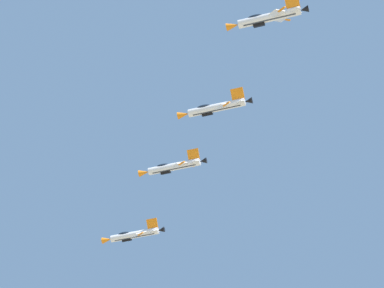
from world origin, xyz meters
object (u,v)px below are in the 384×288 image
fighter_jet_lead (134,235)px  fighter_jet_right_wing (215,108)px  fighter_jet_left_outer (268,18)px  fighter_jet_left_wing (173,167)px

fighter_jet_lead → fighter_jet_right_wing: fighter_jet_right_wing is taller
fighter_jet_left_outer → fighter_jet_lead: bearing=40.3°
fighter_jet_lead → fighter_jet_right_wing: bearing=-139.5°
fighter_jet_left_wing → fighter_jet_right_wing: bearing=-139.2°
fighter_jet_lead → fighter_jet_left_outer: (35.47, -59.11, 1.76)m
fighter_jet_left_outer → fighter_jet_right_wing: bearing=40.0°
fighter_jet_left_wing → fighter_jet_right_wing: size_ratio=1.00×
fighter_jet_right_wing → fighter_jet_left_outer: size_ratio=1.00×
fighter_jet_lead → fighter_jet_left_outer: bearing=-139.7°
fighter_jet_right_wing → fighter_jet_lead: bearing=40.5°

